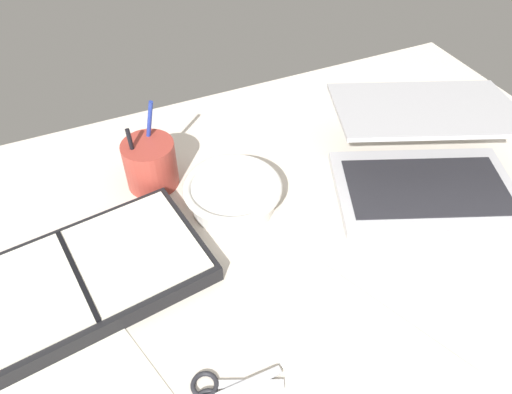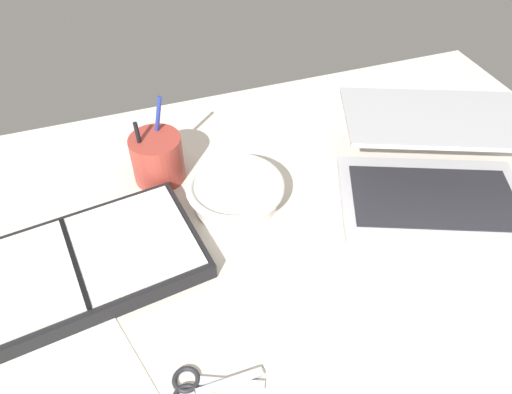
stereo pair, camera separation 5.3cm
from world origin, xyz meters
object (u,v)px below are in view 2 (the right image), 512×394
Objects in this scene: planner at (77,267)px; pen_cup at (157,158)px; laptop at (434,172)px; scissors at (197,387)px; bowl at (235,192)px.

pen_cup is at bearing 39.81° from planner.
scissors is at bearing -133.69° from laptop.
bowl is 16.95cm from pen_cup.
scissors is at bearing -115.92° from bowl.
pen_cup is at bearing 134.13° from bowl.
laptop is 2.40× the size of bowl.
bowl is at bearing -172.23° from laptop.
planner is at bearing -159.79° from laptop.
laptop is 3.39× the size of scissors.
scissors is (-3.84, -44.14, -4.40)cm from pen_cup.
bowl reaches higher than scissors.
pen_cup reaches higher than scissors.
bowl is (-35.49, 9.02, -2.21)cm from laptop.
pen_cup is at bearing 96.57° from scissors.
laptop reaches higher than bowl.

